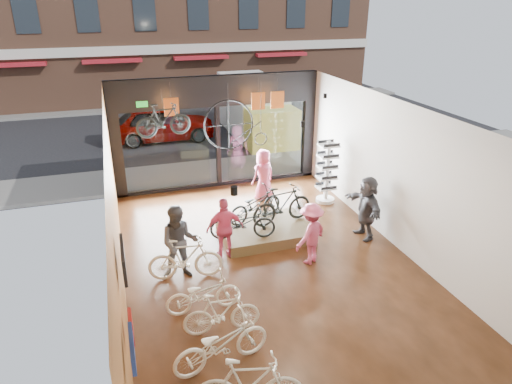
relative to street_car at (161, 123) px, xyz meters
name	(u,v)px	position (x,y,z in m)	size (l,w,h in m)	color
ground_plane	(277,277)	(1.30, -12.00, -0.84)	(7.00, 12.00, 0.04)	black
ceiling	(281,119)	(1.30, -12.00, 3.00)	(7.00, 12.00, 0.04)	black
wall_left	(115,226)	(-2.22, -12.00, 1.08)	(0.04, 12.00, 3.80)	#B3692A
wall_right	(414,186)	(4.82, -12.00, 1.08)	(0.04, 12.00, 3.80)	beige
storefront	(218,133)	(1.30, -6.00, 1.08)	(7.00, 0.26, 3.80)	black
exit_sign	(142,104)	(-1.10, -6.12, 2.23)	(0.35, 0.06, 0.18)	#198C26
street_road	(180,122)	(1.30, 3.00, -0.83)	(30.00, 18.00, 0.02)	black
sidewalk_near	(212,171)	(1.30, -4.80, -0.76)	(30.00, 2.40, 0.12)	slate
sidewalk_far	(170,105)	(1.30, 7.00, -0.76)	(30.00, 2.00, 0.12)	slate
street_car	(161,123)	(0.00, 0.00, 0.00)	(1.94, 4.81, 1.64)	gray
box_truck	(258,111)	(4.32, -1.00, 0.49)	(2.22, 6.65, 2.62)	silver
floor_bike_2	(221,344)	(-0.64, -14.37, -0.34)	(0.64, 1.82, 0.96)	silver
floor_bike_3	(222,313)	(-0.43, -13.52, -0.36)	(0.43, 1.53, 0.92)	silver
floor_bike_4	(203,294)	(-0.63, -12.74, -0.40)	(0.55, 1.59, 0.83)	silver
floor_bike_5	(185,259)	(-0.78, -11.42, -0.30)	(0.49, 1.74, 1.05)	silver
display_platform	(265,231)	(1.64, -10.02, -0.67)	(2.40, 1.80, 0.30)	#46341A
display_bike_left	(243,223)	(0.87, -10.49, -0.07)	(0.59, 1.70, 0.90)	black
display_bike_mid	(282,205)	(2.17, -9.96, 0.03)	(0.51, 1.82, 1.09)	black
display_bike_right	(255,205)	(1.51, -9.56, -0.06)	(0.61, 1.76, 0.92)	black
customer_1	(180,243)	(-0.88, -11.32, 0.10)	(0.89, 0.69, 1.83)	#3F3F44
customer_2	(225,228)	(0.34, -10.76, -0.01)	(0.95, 0.40, 1.63)	#CC4C72
customer_3	(311,234)	(2.28, -11.64, -0.02)	(1.03, 0.59, 1.59)	#CC4C72
customer_4	(263,174)	(2.41, -7.58, 0.02)	(0.82, 0.53, 1.67)	#CC4C72
customer_5	(366,207)	(4.24, -10.88, 0.07)	(1.64, 0.52, 1.77)	#3F3F44
sunglasses_rack	(327,172)	(4.25, -8.43, 0.20)	(0.60, 0.49, 2.03)	white
wall_merch	(138,374)	(-2.08, -15.50, 0.48)	(0.40, 2.40, 2.60)	navy
penny_farthing	(239,126)	(1.63, -7.52, 1.68)	(1.94, 0.06, 1.55)	black
hung_bike	(163,120)	(-0.66, -7.80, 2.11)	(0.45, 1.58, 0.95)	black
jersey_left	(171,107)	(-0.28, -6.80, 2.23)	(0.45, 0.03, 0.55)	#CC5919
jersey_mid	(258,101)	(2.48, -6.80, 2.23)	(0.45, 0.03, 0.55)	#CC5919
jersey_right	(277,100)	(3.13, -6.80, 2.23)	(0.45, 0.03, 0.55)	#CC5919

